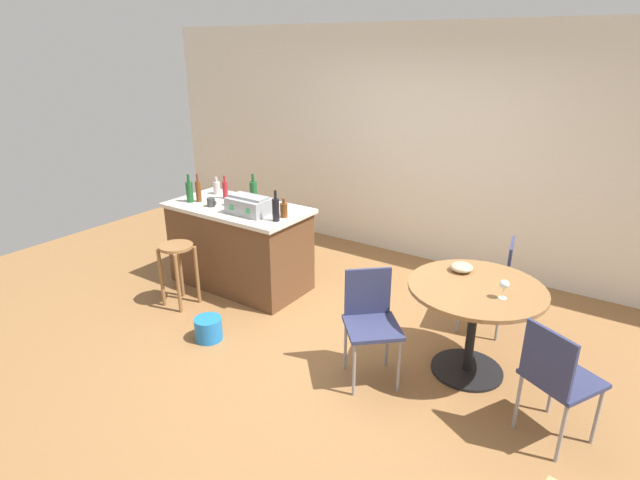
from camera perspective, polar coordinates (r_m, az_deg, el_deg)
ground_plane at (r=4.57m, az=0.71°, el=-11.17°), size 8.80×8.80×0.00m
back_wall at (r=5.98m, az=13.00°, el=10.10°), size 8.00×0.10×2.70m
kitchen_island at (r=5.43m, az=-9.11°, el=-0.66°), size 1.51×0.78×0.89m
wooden_stool at (r=5.13m, az=-15.85°, el=-2.37°), size 0.32×0.32×0.64m
dining_table at (r=4.04m, az=17.12°, el=-7.28°), size 1.03×1.03×0.76m
folding_chair_near at (r=4.73m, az=19.02°, el=-4.05°), size 0.47×0.47×0.88m
folding_chair_far at (r=3.89m, az=5.76°, el=-8.72°), size 0.56×0.56×0.87m
folding_chair_left at (r=3.60m, az=25.27°, el=-13.71°), size 0.54×0.54×0.86m
toolbox at (r=5.01m, az=-8.03°, el=3.95°), size 0.42×0.29×0.18m
bottle_0 at (r=5.51m, az=-14.59°, el=5.37°), size 0.07×0.07×0.30m
bottle_1 at (r=5.50m, az=-13.63°, el=5.43°), size 0.06×0.06×0.30m
bottle_2 at (r=5.37m, az=-7.55°, el=5.49°), size 0.08×0.08×0.31m
bottle_3 at (r=4.86m, az=-4.13°, el=3.44°), size 0.07×0.07×0.19m
bottle_4 at (r=5.76m, az=-11.65°, el=5.87°), size 0.08×0.08×0.19m
bottle_5 at (r=5.56m, az=-10.72°, el=5.63°), size 0.06×0.06×0.25m
bottle_6 at (r=4.75m, az=-5.04°, el=3.49°), size 0.07×0.07×0.30m
cup_0 at (r=5.32m, az=-12.25°, el=4.22°), size 0.12×0.09×0.09m
cup_1 at (r=5.32m, az=-10.25°, el=4.32°), size 0.12×0.08×0.08m
wine_glass at (r=3.80m, az=20.19°, el=-4.81°), size 0.07×0.07×0.14m
serving_bowl at (r=4.17m, az=15.78°, el=-2.99°), size 0.18×0.18×0.07m
plastic_bucket at (r=4.62m, az=-12.55°, el=-9.81°), size 0.24×0.24×0.21m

